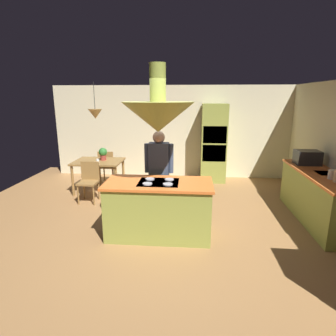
% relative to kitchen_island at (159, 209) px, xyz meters
% --- Properties ---
extents(ground, '(8.16, 8.16, 0.00)m').
position_rel_kitchen_island_xyz_m(ground, '(0.00, 0.20, -0.46)').
color(ground, '#9E7042').
extents(wall_back, '(6.80, 0.10, 2.55)m').
position_rel_kitchen_island_xyz_m(wall_back, '(0.00, 3.65, 0.81)').
color(wall_back, beige).
rests_on(wall_back, ground).
extents(kitchen_island, '(1.72, 0.83, 0.94)m').
position_rel_kitchen_island_xyz_m(kitchen_island, '(0.00, 0.00, 0.00)').
color(kitchen_island, '#939E42').
rests_on(kitchen_island, ground).
extents(counter_run_right, '(0.73, 2.28, 0.92)m').
position_rel_kitchen_island_xyz_m(counter_run_right, '(2.84, 0.80, 0.01)').
color(counter_run_right, '#939E42').
rests_on(counter_run_right, ground).
extents(oven_tower, '(0.66, 0.62, 2.07)m').
position_rel_kitchen_island_xyz_m(oven_tower, '(1.10, 3.24, 0.57)').
color(oven_tower, '#939E42').
rests_on(oven_tower, ground).
extents(dining_table, '(1.12, 0.88, 0.76)m').
position_rel_kitchen_island_xyz_m(dining_table, '(-1.70, 2.10, 0.20)').
color(dining_table, olive).
rests_on(dining_table, ground).
extents(person_at_island, '(0.53, 0.22, 1.65)m').
position_rel_kitchen_island_xyz_m(person_at_island, '(-0.07, 0.69, 0.48)').
color(person_at_island, tan).
rests_on(person_at_island, ground).
extents(range_hood, '(1.10, 1.10, 1.00)m').
position_rel_kitchen_island_xyz_m(range_hood, '(0.00, 0.00, 1.51)').
color(range_hood, '#939E42').
extents(pendant_light_over_table, '(0.32, 0.32, 0.82)m').
position_rel_kitchen_island_xyz_m(pendant_light_over_table, '(-1.70, 2.10, 1.40)').
color(pendant_light_over_table, '#E0B266').
extents(chair_facing_island, '(0.40, 0.40, 0.87)m').
position_rel_kitchen_island_xyz_m(chair_facing_island, '(-1.70, 1.44, 0.04)').
color(chair_facing_island, olive).
rests_on(chair_facing_island, ground).
extents(chair_by_back_wall, '(0.40, 0.40, 0.87)m').
position_rel_kitchen_island_xyz_m(chair_by_back_wall, '(-1.70, 2.76, 0.04)').
color(chair_by_back_wall, olive).
rests_on(chair_by_back_wall, ground).
extents(potted_plant_on_table, '(0.20, 0.20, 0.30)m').
position_rel_kitchen_island_xyz_m(potted_plant_on_table, '(-1.60, 2.17, 0.47)').
color(potted_plant_on_table, '#99382D').
rests_on(potted_plant_on_table, dining_table).
extents(cup_on_table, '(0.07, 0.07, 0.09)m').
position_rel_kitchen_island_xyz_m(cup_on_table, '(-1.64, 1.88, 0.34)').
color(cup_on_table, white).
rests_on(cup_on_table, dining_table).
extents(canister_sugar, '(0.13, 0.13, 0.15)m').
position_rel_kitchen_island_xyz_m(canister_sugar, '(2.84, 0.42, 0.53)').
color(canister_sugar, silver).
rests_on(canister_sugar, counter_run_right).
extents(microwave_on_counter, '(0.46, 0.36, 0.28)m').
position_rel_kitchen_island_xyz_m(microwave_on_counter, '(2.84, 1.47, 0.59)').
color(microwave_on_counter, '#232326').
rests_on(microwave_on_counter, counter_run_right).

